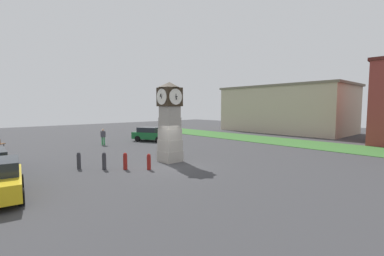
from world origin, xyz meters
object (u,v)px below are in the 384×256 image
at_px(clock_tower, 170,122).
at_px(bollard_mid_row, 104,161).
at_px(car_far_lot, 151,134).
at_px(pedestrian_near_bench, 103,136).
at_px(bollard_near_tower, 79,160).
at_px(bollard_far_row, 125,161).
at_px(bollard_end_row, 149,162).

xyz_separation_m(clock_tower, bollard_mid_row, (-0.81, -4.32, -2.21)).
distance_m(car_far_lot, pedestrian_near_bench, 5.21).
height_order(bollard_near_tower, bollard_far_row, bollard_far_row).
xyz_separation_m(bollard_far_row, pedestrian_near_bench, (-10.47, 3.18, 0.39)).
xyz_separation_m(bollard_mid_row, bollard_end_row, (1.83, 1.95, -0.04)).
bearing_deg(bollard_mid_row, bollard_near_tower, -138.36).
height_order(bollard_far_row, pedestrian_near_bench, pedestrian_near_bench).
relative_size(clock_tower, bollard_near_tower, 5.32).
relative_size(clock_tower, bollard_end_row, 5.61).
distance_m(clock_tower, car_far_lot, 11.15).
distance_m(clock_tower, bollard_mid_row, 4.92).
distance_m(bollard_end_row, pedestrian_near_bench, 11.66).
height_order(clock_tower, bollard_far_row, clock_tower).
distance_m(bollard_mid_row, car_far_lot, 12.92).
height_order(bollard_near_tower, bollard_end_row, bollard_near_tower).
relative_size(bollard_mid_row, bollard_far_row, 1.02).
bearing_deg(clock_tower, bollard_near_tower, -110.40).
bearing_deg(clock_tower, bollard_mid_row, -100.61).
distance_m(bollard_end_row, car_far_lot, 13.07).
bearing_deg(pedestrian_near_bench, bollard_end_row, -10.68).
bearing_deg(car_far_lot, bollard_far_row, -40.36).
bearing_deg(pedestrian_near_bench, bollard_mid_row, -23.11).
bearing_deg(bollard_mid_row, car_far_lot, 134.07).
xyz_separation_m(bollard_near_tower, bollard_far_row, (2.03, 1.99, 0.00)).
relative_size(clock_tower, bollard_far_row, 5.31).
height_order(bollard_mid_row, car_far_lot, car_far_lot).
distance_m(bollard_far_row, bollard_end_row, 1.42).
xyz_separation_m(bollard_near_tower, bollard_end_row, (3.02, 3.01, -0.03)).
bearing_deg(bollard_end_row, bollard_far_row, -134.14).
bearing_deg(bollard_mid_row, bollard_end_row, 46.85).
bearing_deg(bollard_near_tower, car_far_lot, 127.02).
distance_m(clock_tower, pedestrian_near_bench, 10.60).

